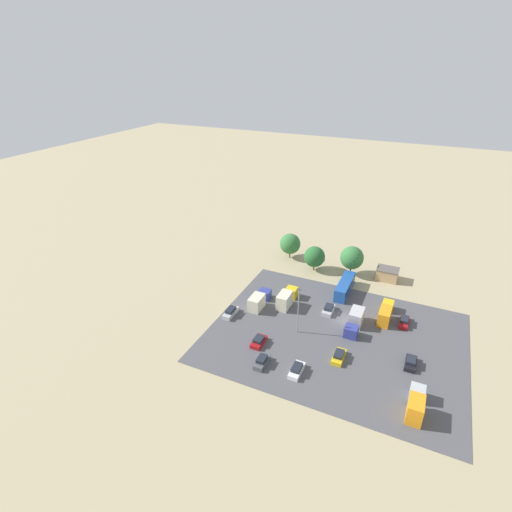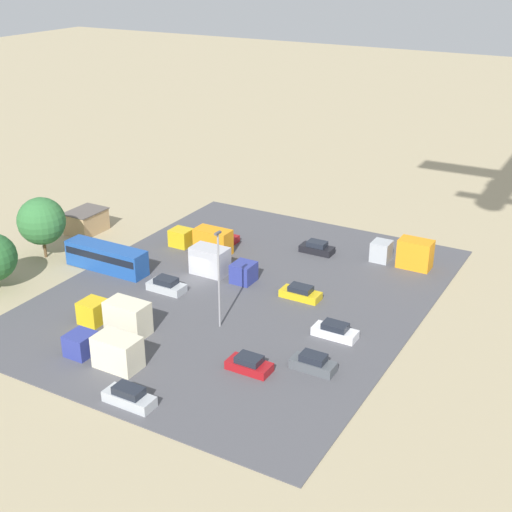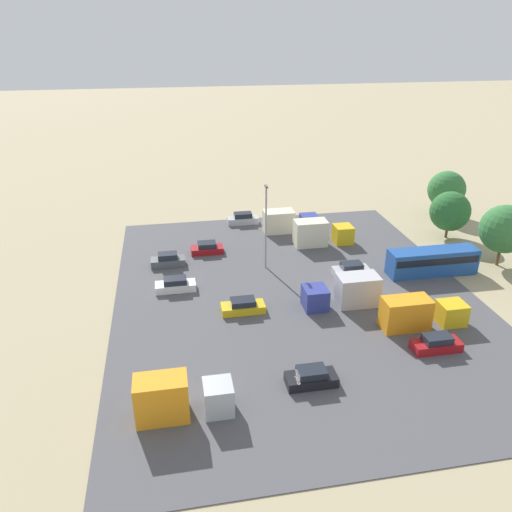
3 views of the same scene
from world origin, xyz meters
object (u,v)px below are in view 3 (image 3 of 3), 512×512
Objects in this scene: bus at (432,261)px; parked_truck_4 at (287,222)px; parked_car_4 at (207,248)px; parked_truck_1 at (345,292)px; parked_truck_0 at (320,233)px; parked_car_2 at (243,219)px; parked_car_5 at (243,306)px; parked_truck_2 at (419,313)px; parked_car_0 at (436,344)px; parked_car_7 at (351,270)px; parked_truck_3 at (178,398)px; parked_car_6 at (168,260)px; parked_car_1 at (311,378)px; parked_car_3 at (175,285)px.

parked_truck_4 is (15.95, 13.63, -0.21)m from bus.
parked_car_4 is 20.41m from parked_truck_1.
parked_truck_0 reaches higher than bus.
parked_truck_4 is (-4.03, -5.75, 0.72)m from parked_car_2.
parked_car_5 is 0.53× the size of parked_truck_2.
parked_car_7 reaches higher than parked_car_0.
parked_truck_3 is at bearing -70.72° from parked_truck_2.
parked_truck_0 is at bearing 43.49° from parked_car_2.
parked_truck_4 reaches higher than parked_car_6.
parked_truck_1 reaches higher than parked_truck_2.
parked_truck_2 is (-5.22, -5.56, -0.04)m from parked_truck_1.
parked_car_6 reaches higher than parked_car_1.
parked_truck_3 reaches higher than bus.
bus is 14.93m from parked_truck_0.
parked_car_2 is at bearing -0.18° from parked_car_1.
parked_truck_1 is at bearing 30.63° from parked_car_0.
parked_car_6 is (24.47, 11.06, 0.05)m from parked_car_1.
parked_car_2 reaches higher than parked_car_6.
parked_car_5 is at bearing -39.89° from parked_truck_0.
bus is 25.77m from parked_car_1.
parked_truck_0 is at bearing -18.16° from parked_car_1.
parked_car_7 is at bearing -167.45° from parked_truck_2.
parked_car_6 is 0.53× the size of parked_truck_4.
parked_car_3 is at bearing -47.79° from parked_truck_4.
parked_truck_3 reaches higher than parked_car_3.
parked_truck_0 reaches higher than parked_truck_2.
parked_truck_0 reaches higher than parked_car_2.
parked_truck_4 is (26.29, 6.71, -0.03)m from parked_truck_2.
parked_truck_4 is (30.23, 6.57, 0.78)m from parked_car_0.
parked_truck_2 reaches higher than parked_car_6.
parked_truck_1 is at bearing 154.46° from parked_car_7.
parked_car_4 is 29.47m from parked_truck_3.
bus is 2.47× the size of parked_car_7.
parked_car_4 is 0.92× the size of parked_car_5.
parked_truck_0 is 0.93× the size of parked_truck_2.
parked_car_7 is 0.54× the size of parked_truck_0.
parked_truck_1 reaches higher than parked_car_1.
parked_car_6 is at bearing 24.32° from parked_car_1.
parked_truck_2 is (6.48, -12.57, 0.82)m from parked_car_1.
parked_car_1 is at bearing 150.90° from parked_car_7.
parked_car_2 is (36.81, -0.11, 0.07)m from parked_car_1.
parked_car_0 is at bearing 19.77° from parked_car_2.
parked_car_7 is at bearing 27.74° from parked_car_2.
parked_car_6 reaches higher than parked_car_7.
parked_truck_4 is (14.79, 4.14, 0.76)m from parked_car_7.
parked_car_3 is 1.08× the size of parked_car_6.
parked_car_7 is at bearing -67.17° from parked_car_5.
parked_car_3 is 19.75m from parked_truck_3.
parked_truck_0 is (2.97, -20.06, 0.89)m from parked_car_6.
parked_truck_0 reaches higher than parked_car_4.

